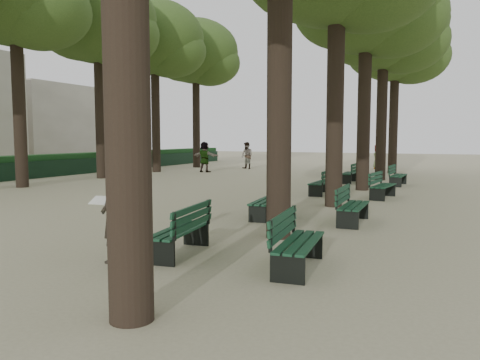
% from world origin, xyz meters
% --- Properties ---
extents(ground, '(120.00, 120.00, 0.00)m').
position_xyz_m(ground, '(0.00, 0.00, 0.00)').
color(ground, tan).
rests_on(ground, ground).
extents(tree_central_4, '(6.00, 6.00, 9.95)m').
position_xyz_m(tree_central_4, '(1.50, 18.00, 7.65)').
color(tree_central_4, '#33261C').
rests_on(tree_central_4, ground).
extents(tree_central_5, '(6.00, 6.00, 9.95)m').
position_xyz_m(tree_central_5, '(1.50, 23.00, 7.65)').
color(tree_central_5, '#33261C').
rests_on(tree_central_5, ground).
extents(tree_far_3, '(6.00, 6.00, 10.45)m').
position_xyz_m(tree_far_3, '(-12.00, 13.00, 8.14)').
color(tree_far_3, '#33261C').
rests_on(tree_far_3, ground).
extents(tree_far_4, '(6.00, 6.00, 10.45)m').
position_xyz_m(tree_far_4, '(-12.00, 18.00, 8.14)').
color(tree_far_4, '#33261C').
rests_on(tree_far_4, ground).
extents(tree_far_5, '(6.00, 6.00, 10.45)m').
position_xyz_m(tree_far_5, '(-12.00, 23.00, 8.14)').
color(tree_far_5, '#33261C').
rests_on(tree_far_5, ground).
extents(bench_left_0, '(0.80, 1.86, 0.92)m').
position_xyz_m(bench_left_0, '(0.37, 0.86, 0.27)').
color(bench_left_0, black).
rests_on(bench_left_0, ground).
extents(bench_left_1, '(0.76, 1.85, 0.92)m').
position_xyz_m(bench_left_1, '(0.37, 5.22, 0.27)').
color(bench_left_1, black).
rests_on(bench_left_1, ground).
extents(bench_left_2, '(0.59, 1.81, 0.92)m').
position_xyz_m(bench_left_2, '(0.37, 10.83, 0.27)').
color(bench_left_2, black).
rests_on(bench_left_2, ground).
extents(bench_left_3, '(0.59, 1.81, 0.92)m').
position_xyz_m(bench_left_3, '(0.37, 15.91, 0.27)').
color(bench_left_3, black).
rests_on(bench_left_3, ground).
extents(bench_right_0, '(0.74, 1.85, 0.92)m').
position_xyz_m(bench_right_0, '(2.63, 0.84, 0.27)').
color(bench_right_0, black).
rests_on(bench_right_0, ground).
extents(bench_right_1, '(0.61, 1.81, 0.92)m').
position_xyz_m(bench_right_1, '(2.63, 5.32, 0.27)').
color(bench_right_1, black).
rests_on(bench_right_1, ground).
extents(bench_right_2, '(0.75, 1.85, 0.92)m').
position_xyz_m(bench_right_2, '(2.63, 10.61, 0.27)').
color(bench_right_2, black).
rests_on(bench_right_2, ground).
extents(bench_right_3, '(0.64, 1.82, 0.92)m').
position_xyz_m(bench_right_3, '(2.63, 15.51, 0.27)').
color(bench_right_3, black).
rests_on(bench_right_3, ground).
extents(man_with_map, '(0.67, 0.67, 1.52)m').
position_xyz_m(man_with_map, '(-0.41, -0.02, 0.76)').
color(man_with_map, black).
rests_on(man_with_map, ground).
extents(pedestrian_d, '(0.38, 0.82, 1.65)m').
position_xyz_m(pedestrian_d, '(0.11, 26.55, 0.82)').
color(pedestrian_d, '#262628').
rests_on(pedestrian_d, ground).
extents(pedestrian_a, '(0.96, 0.67, 1.83)m').
position_xyz_m(pedestrian_a, '(-7.96, 22.83, 0.91)').
color(pedestrian_a, '#262628').
rests_on(pedestrian_a, ground).
extents(pedestrian_e, '(1.77, 0.47, 1.89)m').
position_xyz_m(pedestrian_e, '(-9.15, 19.05, 0.94)').
color(pedestrian_e, '#262628').
rests_on(pedestrian_e, ground).
extents(fence, '(0.08, 42.00, 0.90)m').
position_xyz_m(fence, '(-15.00, 11.00, 0.45)').
color(fence, black).
rests_on(fence, ground).
extents(hedge, '(1.20, 42.00, 1.20)m').
position_xyz_m(hedge, '(-15.70, 11.00, 0.60)').
color(hedge, '#153F1A').
rests_on(hedge, ground).
extents(building_far, '(12.00, 16.00, 7.00)m').
position_xyz_m(building_far, '(-33.00, 30.00, 3.50)').
color(building_far, '#B7B2A3').
rests_on(building_far, ground).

